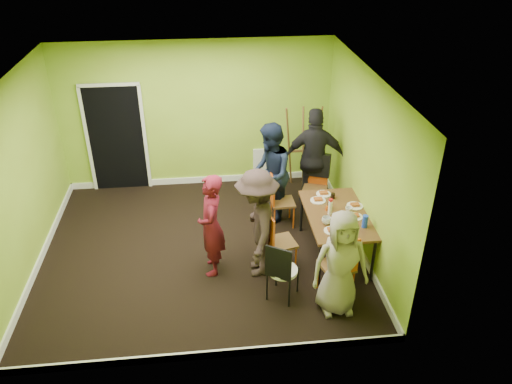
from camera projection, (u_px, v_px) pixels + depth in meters
ground at (203, 249)px, 7.99m from camera, size 5.00×5.00×0.00m
room_walls at (198, 195)px, 7.53m from camera, size 5.04×4.54×2.82m
dining_table at (336, 217)px, 7.54m from camera, size 0.90×1.50×0.75m
chair_left_far at (278, 198)px, 8.36m from camera, size 0.40×0.40×0.93m
chair_left_near at (276, 238)px, 7.30m from camera, size 0.49×0.49×0.98m
chair_back_end at (317, 171)px, 8.74m from camera, size 0.57×0.62×1.05m
chair_front_end at (340, 264)px, 6.75m from camera, size 0.51×0.51×1.02m
chair_bentwood at (281, 269)px, 6.73m from camera, size 0.50×0.50×0.94m
easel at (301, 149)px, 9.27m from camera, size 0.69×0.64×1.71m
plate_near_left at (318, 200)px, 7.84m from camera, size 0.24×0.24×0.01m
plate_near_right at (332, 231)px, 7.11m from camera, size 0.24×0.24×0.01m
plate_far_back at (324, 194)px, 8.01m from camera, size 0.24×0.24×0.01m
plate_far_front at (341, 232)px, 7.07m from camera, size 0.24×0.24×0.01m
plate_wall_back at (355, 206)px, 7.70m from camera, size 0.25×0.25×0.01m
plate_wall_front at (354, 217)px, 7.43m from camera, size 0.24×0.24×0.01m
thermos at (330, 208)px, 7.44m from camera, size 0.06×0.06×0.23m
blue_bottle at (365, 221)px, 7.15m from camera, size 0.08×0.08×0.19m
orange_bottle at (327, 208)px, 7.58m from camera, size 0.04×0.04×0.07m
glass_mid at (330, 206)px, 7.62m from camera, size 0.07×0.07×0.10m
glass_back at (333, 196)px, 7.89m from camera, size 0.07×0.07×0.09m
glass_front at (348, 225)px, 7.14m from camera, size 0.06×0.06×0.10m
cup_a at (326, 221)px, 7.25m from camera, size 0.14×0.14×0.11m
cup_b at (349, 210)px, 7.50m from camera, size 0.11×0.11×0.10m
person_standing at (211, 226)px, 7.15m from camera, size 0.40×0.59×1.59m
person_left_far at (270, 174)px, 8.34m from camera, size 0.73×0.90×1.76m
person_left_near at (257, 224)px, 7.11m from camera, size 0.68×1.11×1.68m
person_back_end at (314, 159)px, 8.74m from camera, size 1.13×0.57×1.85m
person_front_end at (340, 263)px, 6.45m from camera, size 0.76×0.50×1.52m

